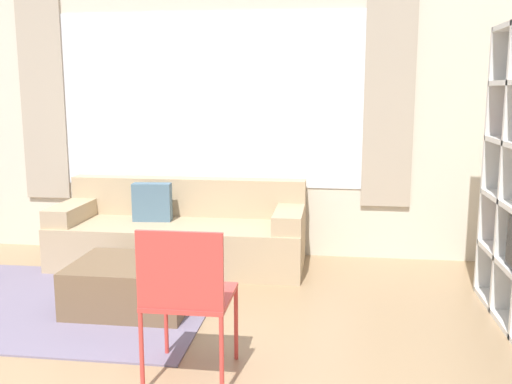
% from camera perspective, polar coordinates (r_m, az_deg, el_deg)
% --- Properties ---
extents(wall_back, '(6.51, 0.11, 2.70)m').
position_cam_1_polar(wall_back, '(5.40, -4.59, 8.11)').
color(wall_back, beige).
rests_on(wall_back, ground_plane).
extents(area_rug, '(2.57, 1.64, 0.01)m').
position_cam_1_polar(area_rug, '(4.55, -21.05, -10.32)').
color(area_rug, slate).
rests_on(area_rug, ground_plane).
extents(couch_main, '(2.19, 0.83, 0.74)m').
position_cam_1_polar(couch_main, '(5.16, -7.56, -4.22)').
color(couch_main, tan).
rests_on(couch_main, ground_plane).
extents(ottoman, '(0.83, 0.68, 0.34)m').
position_cam_1_polar(ottoman, '(4.21, -12.24, -9.11)').
color(ottoman, brown).
rests_on(ottoman, ground_plane).
extents(folding_chair, '(0.44, 0.46, 0.86)m').
position_cam_1_polar(folding_chair, '(3.02, -6.97, -9.76)').
color(folding_chair, '#CC3D38').
rests_on(folding_chair, ground_plane).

